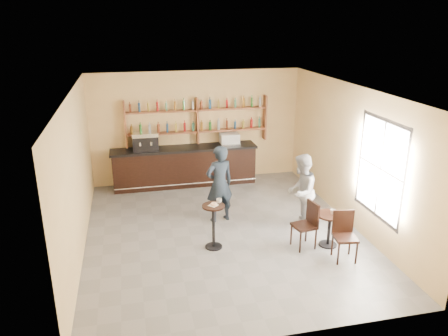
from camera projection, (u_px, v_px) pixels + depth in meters
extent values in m
plane|color=slate|center=(223.00, 232.00, 9.85)|extent=(7.00, 7.00, 0.00)
plane|color=white|center=(223.00, 90.00, 8.80)|extent=(7.00, 7.00, 0.00)
plane|color=#E9C384|center=(197.00, 127.00, 12.55)|extent=(7.00, 0.00, 7.00)
plane|color=#E9C384|center=(277.00, 244.00, 6.10)|extent=(7.00, 0.00, 7.00)
plane|color=#E9C384|center=(76.00, 176.00, 8.71)|extent=(0.00, 7.00, 7.00)
plane|color=#E9C384|center=(351.00, 156.00, 9.94)|extent=(0.00, 7.00, 7.00)
plane|color=white|center=(381.00, 169.00, 8.80)|extent=(0.00, 2.00, 2.00)
cube|color=white|center=(213.00, 205.00, 8.90)|extent=(0.24, 0.24, 0.00)
torus|color=#D98A4F|center=(214.00, 204.00, 8.88)|extent=(0.16, 0.16, 0.05)
imported|color=white|center=(219.00, 201.00, 9.01)|extent=(0.12, 0.12, 0.09)
imported|color=black|center=(219.00, 184.00, 10.13)|extent=(0.76, 0.59, 1.85)
imported|color=white|center=(333.00, 212.00, 9.06)|extent=(0.13, 0.13, 0.10)
imported|color=gray|center=(301.00, 191.00, 9.86)|extent=(1.03, 1.07, 1.74)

